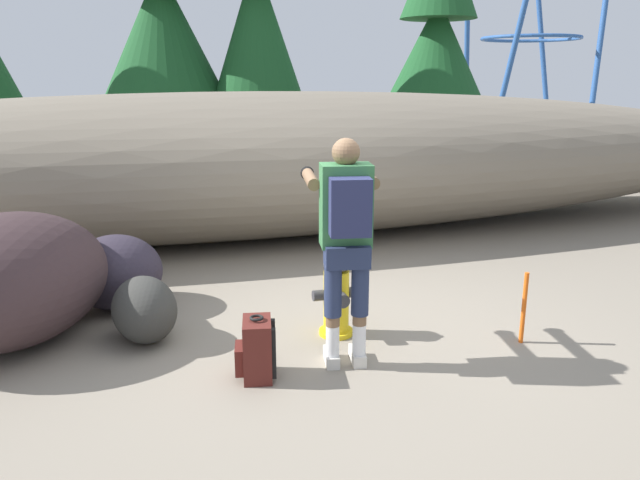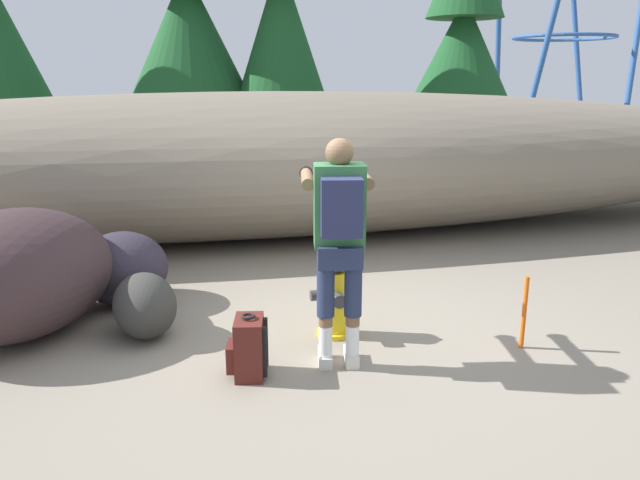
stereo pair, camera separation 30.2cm
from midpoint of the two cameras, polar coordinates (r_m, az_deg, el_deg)
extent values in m
cube|color=gray|center=(5.10, 3.19, -9.38)|extent=(56.00, 56.00, 0.04)
ellipsoid|color=#756B5B|center=(8.25, -3.55, 7.23)|extent=(16.88, 3.20, 1.92)
cylinder|color=gold|center=(5.13, 2.99, -8.74)|extent=(0.29, 0.29, 0.04)
cylinder|color=gold|center=(5.02, 3.03, -5.82)|extent=(0.21, 0.21, 0.52)
ellipsoid|color=#333338|center=(4.92, 3.09, -2.45)|extent=(0.22, 0.22, 0.10)
cylinder|color=#333338|center=(4.90, 3.10, -1.62)|extent=(0.06, 0.06, 0.05)
cylinder|color=#333338|center=(4.96, 1.35, -5.29)|extent=(0.09, 0.09, 0.09)
cylinder|color=#333338|center=(5.04, 4.71, -5.01)|extent=(0.09, 0.09, 0.09)
cylinder|color=#333338|center=(4.87, 3.52, -5.76)|extent=(0.11, 0.09, 0.11)
cube|color=beige|center=(4.64, 2.38, -11.08)|extent=(0.14, 0.27, 0.09)
cylinder|color=white|center=(4.52, 2.47, -9.54)|extent=(0.10, 0.10, 0.24)
cylinder|color=brown|center=(4.45, 2.49, -7.68)|extent=(0.10, 0.10, 0.08)
cylinder|color=#232D4C|center=(4.37, 2.53, -4.73)|extent=(0.13, 0.13, 0.41)
cube|color=beige|center=(4.66, 4.87, -11.00)|extent=(0.14, 0.27, 0.09)
cylinder|color=white|center=(4.54, 5.02, -9.46)|extent=(0.10, 0.10, 0.24)
cylinder|color=brown|center=(4.48, 5.06, -7.61)|extent=(0.10, 0.10, 0.08)
cylinder|color=#232D4C|center=(4.39, 5.14, -4.68)|extent=(0.13, 0.13, 0.41)
cube|color=#232D4C|center=(4.30, 3.90, -1.52)|extent=(0.35, 0.25, 0.16)
cube|color=#336B3D|center=(4.29, 3.85, 3.25)|extent=(0.40, 0.30, 0.59)
cube|color=#23284C|center=(4.09, 4.18, 3.07)|extent=(0.30, 0.21, 0.40)
sphere|color=brown|center=(4.25, 3.91, 8.29)|extent=(0.20, 0.20, 0.20)
cube|color=black|center=(4.33, 3.79, 8.49)|extent=(0.15, 0.05, 0.04)
cylinder|color=brown|center=(4.61, 0.63, 5.85)|extent=(0.19, 0.59, 0.09)
sphere|color=black|center=(4.87, 0.45, 6.37)|extent=(0.11, 0.11, 0.11)
cylinder|color=brown|center=(4.65, 6.08, 5.86)|extent=(0.19, 0.59, 0.09)
sphere|color=black|center=(4.92, 5.61, 6.37)|extent=(0.11, 0.11, 0.11)
cube|color=#511E19|center=(4.40, -4.74, -10.14)|extent=(0.25, 0.33, 0.44)
cube|color=#511E19|center=(4.44, -6.43, -10.91)|extent=(0.10, 0.22, 0.20)
torus|color=black|center=(4.31, -4.81, -7.25)|extent=(0.10, 0.10, 0.02)
cube|color=black|center=(4.32, -3.24, -10.60)|extent=(0.04, 0.05, 0.37)
cube|color=black|center=(4.47, -3.21, -9.68)|extent=(0.04, 0.05, 0.37)
ellipsoid|color=#362729|center=(5.50, -25.49, -2.91)|extent=(2.08, 2.19, 1.06)
ellipsoid|color=#2C2632|center=(5.97, -16.88, -2.57)|extent=(0.98, 0.98, 0.69)
ellipsoid|color=#33332F|center=(5.17, -14.68, -6.05)|extent=(0.64, 0.76, 0.54)
cylinder|color=#47331E|center=(13.42, -11.22, 9.32)|extent=(0.31, 0.31, 1.58)
cone|color=#194C23|center=(13.38, -11.71, 18.41)|extent=(2.61, 2.61, 2.67)
cylinder|color=#47331E|center=(12.99, -2.88, 8.62)|extent=(0.26, 0.26, 1.23)
cone|color=#194C23|center=(12.92, -3.02, 18.40)|extent=(2.16, 2.16, 3.18)
cylinder|color=#47331E|center=(13.96, 13.45, 8.56)|extent=(0.31, 0.31, 1.17)
cone|color=#194C23|center=(13.88, 13.94, 16.23)|extent=(2.55, 2.55, 2.56)
cylinder|color=#285193|center=(21.74, 23.51, 16.94)|extent=(0.98, 0.98, 6.45)
cylinder|color=#285193|center=(20.30, 16.98, 17.72)|extent=(0.98, 0.98, 6.45)
cylinder|color=#285193|center=(19.58, 28.29, 16.74)|extent=(0.98, 0.98, 6.45)
cylinder|color=#285193|center=(17.98, 21.37, 17.77)|extent=(0.98, 0.98, 6.45)
torus|color=#285193|center=(19.85, 22.55, 17.32)|extent=(2.92, 2.92, 0.10)
cylinder|color=#E55914|center=(5.10, 20.43, -6.49)|extent=(0.04, 0.04, 0.60)
camera|label=1|loc=(0.15, -88.32, 0.46)|focal=33.74mm
camera|label=2|loc=(0.15, 91.68, -0.46)|focal=33.74mm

